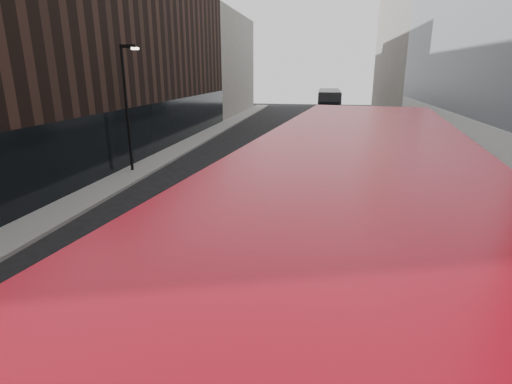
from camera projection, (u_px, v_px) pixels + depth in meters
The scene contains 11 objects.
sidewalk_right at pixel (392, 157), 27.66m from camera, with size 3.00×80.00×0.15m, color slate.
sidewalk_left at pixel (179, 149), 30.23m from camera, with size 2.00×80.00×0.15m, color slate.
building_victorian at pixel (413, 32), 42.10m from camera, with size 6.50×24.00×21.00m.
building_left_mid at pixel (156, 55), 33.49m from camera, with size 5.00×24.00×14.00m, color black.
building_left_far at pixel (222, 65), 54.36m from camera, with size 5.00×20.00×13.00m, color slate.
street_lamp at pixel (127, 100), 22.47m from camera, with size 1.06×0.22×7.00m.
red_bus at pixel (348, 318), 5.14m from camera, with size 4.22×12.50×4.96m.
grey_bus at pixel (329, 104), 47.79m from camera, with size 2.72×11.06×3.56m.
car_a at pixel (277, 172), 20.79m from camera, with size 1.69×4.19×1.43m, color black.
car_b at pixel (340, 169), 21.50m from camera, with size 1.51×4.33×1.43m, color gray.
car_c at pixel (334, 145), 28.11m from camera, with size 2.15×5.29×1.54m, color black.
Camera 1 is at (2.92, -3.39, 5.81)m, focal length 28.00 mm.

